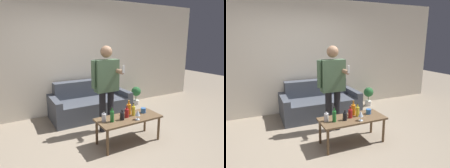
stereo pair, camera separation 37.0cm
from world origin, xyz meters
TOP-DOWN VIEW (x-y plane):
  - ground_plane at (0.00, 0.00)m, footprint 16.00×16.00m
  - wall_back at (0.00, 2.02)m, footprint 8.00×0.06m
  - couch at (0.35, 1.54)m, footprint 1.79×0.87m
  - coffee_table at (0.45, 0.06)m, footprint 1.13×0.49m
  - bottle_orange at (0.11, 0.04)m, footprint 0.06×0.06m
  - bottle_green at (0.57, 0.09)m, footprint 0.06×0.06m
  - bottle_dark at (0.00, 0.11)m, footprint 0.07×0.07m
  - bottle_yellow at (0.42, 0.08)m, footprint 0.07×0.07m
  - bottle_red at (0.53, 0.18)m, footprint 0.08×0.08m
  - bottle_clear at (0.30, 0.03)m, footprint 0.07×0.07m
  - wine_glass_near at (0.53, -0.09)m, footprint 0.08×0.08m
  - cup_on_table at (0.80, 0.11)m, footprint 0.09×0.09m
  - person_standing_front at (0.33, 0.65)m, footprint 0.53×0.43m
  - potted_plant at (1.77, 1.66)m, footprint 0.26×0.26m

SIDE VIEW (x-z plane):
  - ground_plane at x=0.00m, z-range 0.00..0.00m
  - couch at x=0.35m, z-range -0.11..0.69m
  - potted_plant at x=1.77m, z-range 0.06..0.56m
  - coffee_table at x=0.45m, z-range 0.18..0.64m
  - cup_on_table at x=0.80m, z-range 0.46..0.55m
  - bottle_clear at x=0.30m, z-range 0.44..0.62m
  - bottle_dark at x=0.00m, z-range 0.44..0.62m
  - bottle_yellow at x=0.42m, z-range 0.44..0.64m
  - bottle_green at x=0.57m, z-range 0.44..0.67m
  - bottle_orange at x=0.11m, z-range 0.43..0.68m
  - bottle_red at x=0.53m, z-range 0.43..0.69m
  - wine_glass_near at x=0.53m, z-range 0.49..0.66m
  - person_standing_front at x=0.33m, z-range 0.14..1.79m
  - wall_back at x=0.00m, z-range 0.00..2.70m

